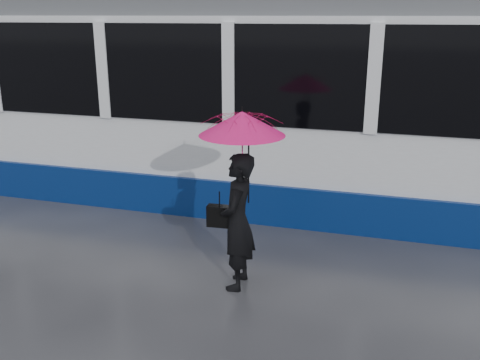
% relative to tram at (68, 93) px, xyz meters
% --- Properties ---
extents(ground, '(90.00, 90.00, 0.00)m').
position_rel_tram_xyz_m(ground, '(3.35, -2.50, -1.64)').
color(ground, '#29292E').
rests_on(ground, ground).
extents(rails, '(34.00, 1.51, 0.02)m').
position_rel_tram_xyz_m(rails, '(3.35, -0.00, -1.63)').
color(rails, '#3F3D38').
rests_on(rails, ground).
extents(tram, '(26.00, 2.56, 3.35)m').
position_rel_tram_xyz_m(tram, '(0.00, 0.00, 0.00)').
color(tram, white).
rests_on(tram, ground).
extents(woman, '(0.42, 0.61, 1.58)m').
position_rel_tram_xyz_m(woman, '(4.22, -3.15, -0.85)').
color(woman, black).
rests_on(woman, ground).
extents(umbrella, '(1.00, 1.00, 1.07)m').
position_rel_tram_xyz_m(umbrella, '(4.27, -3.15, 0.10)').
color(umbrella, '#F31451').
rests_on(umbrella, ground).
extents(handbag, '(0.29, 0.14, 0.43)m').
position_rel_tram_xyz_m(handbag, '(4.00, -3.13, -0.81)').
color(handbag, black).
rests_on(handbag, ground).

